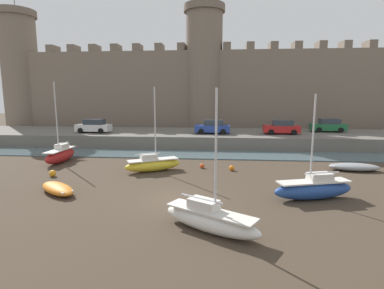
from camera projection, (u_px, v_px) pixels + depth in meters
ground_plane at (178, 200)px, 17.17m from camera, size 160.00×160.00×0.00m
water_channel at (196, 154)px, 30.20m from camera, size 80.00×4.50×0.10m
quay_road at (200, 138)px, 37.22m from camera, size 70.41×10.00×1.46m
castle at (204, 83)px, 45.32m from camera, size 64.43×6.03×21.93m
rowboat_near_channel_right at (58, 188)px, 18.25m from camera, size 3.39×3.05×0.59m
sailboat_midflat_centre at (314, 188)px, 17.17m from camera, size 4.95×2.46×6.00m
rowboat_foreground_right at (354, 167)px, 23.77m from camera, size 3.91×1.76×0.60m
sailboat_near_channel_left at (210, 219)px, 13.07m from camera, size 4.68×3.41×6.22m
sailboat_foreground_centre at (153, 164)px, 23.55m from camera, size 4.49×3.23×6.56m
sailboat_foreground_left at (61, 155)px, 26.72m from camera, size 1.27×4.40×7.09m
mooring_buoy_mid_mud at (202, 166)px, 24.59m from camera, size 0.39×0.39×0.39m
mooring_buoy_near_channel at (53, 173)px, 21.99m from camera, size 0.50×0.50×0.50m
mooring_buoy_off_centre at (232, 168)px, 23.76m from camera, size 0.43×0.43×0.43m
car_quay_centre_west at (282, 127)px, 34.90m from camera, size 4.14×1.96×1.62m
car_quay_centre_east at (328, 126)px, 37.01m from camera, size 4.14×1.96×1.62m
car_quay_west at (94, 126)px, 36.31m from camera, size 4.14×1.96×1.62m
car_quay_east at (213, 127)px, 35.37m from camera, size 4.14×1.96×1.62m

